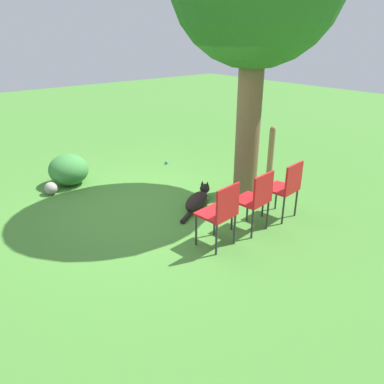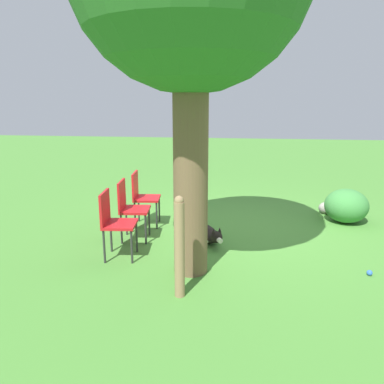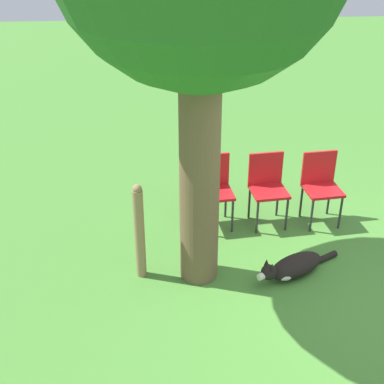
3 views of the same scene
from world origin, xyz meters
name	(u,v)px [view 1 (image 1 of 3)]	position (x,y,z in m)	size (l,w,h in m)	color
ground_plane	(157,206)	(0.00, 0.00, 0.00)	(30.00, 30.00, 0.00)	#478433
dog	(198,200)	(0.44, 0.52, 0.12)	(0.64, 1.05, 0.33)	black
fence_post	(271,156)	(0.58, 2.18, 0.57)	(0.11, 0.11, 1.13)	#937551
red_chair_0	(221,211)	(1.59, -0.08, 0.54)	(0.46, 0.48, 0.92)	red
red_chair_1	(256,197)	(1.60, 0.60, 0.54)	(0.46, 0.48, 0.92)	red
red_chair_2	(286,186)	(1.61, 1.28, 0.54)	(0.46, 0.48, 0.92)	red
tennis_ball	(166,163)	(-1.64, 1.40, 0.03)	(0.07, 0.07, 0.07)	blue
garden_rock	(51,188)	(-1.64, -1.17, 0.11)	(0.26, 0.22, 0.22)	gray
low_shrub	(69,170)	(-1.88, -0.71, 0.29)	(0.73, 0.73, 0.59)	#3D843D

